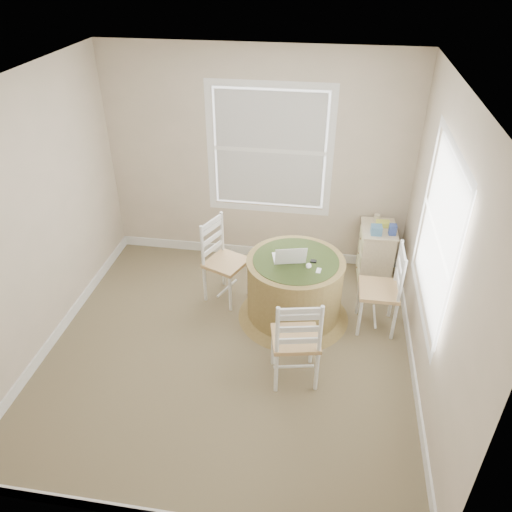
# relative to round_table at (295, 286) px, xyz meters

# --- Properties ---
(room) EXTENTS (3.64, 3.64, 2.64)m
(room) POSITION_rel_round_table_xyz_m (-0.42, -0.47, 0.90)
(room) COLOR #796D4D
(room) RESTS_ON ground
(round_table) EXTENTS (1.20, 1.20, 0.73)m
(round_table) POSITION_rel_round_table_xyz_m (0.00, 0.00, 0.00)
(round_table) COLOR olive
(round_table) RESTS_ON ground
(chair_left) EXTENTS (0.53, 0.54, 0.95)m
(chair_left) POSITION_rel_round_table_xyz_m (-0.78, 0.22, 0.08)
(chair_left) COLOR white
(chair_left) RESTS_ON ground
(chair_near) EXTENTS (0.49, 0.48, 0.95)m
(chair_near) POSITION_rel_round_table_xyz_m (0.09, -0.89, 0.08)
(chair_near) COLOR white
(chair_near) RESTS_ON ground
(chair_right) EXTENTS (0.40, 0.42, 0.95)m
(chair_right) POSITION_rel_round_table_xyz_m (0.86, -0.03, 0.08)
(chair_right) COLOR white
(chair_right) RESTS_ON ground
(laptop) EXTENTS (0.38, 0.35, 0.22)m
(laptop) POSITION_rel_round_table_xyz_m (-0.07, -0.01, 0.36)
(laptop) COLOR white
(laptop) RESTS_ON round_table
(mouse) EXTENTS (0.07, 0.10, 0.03)m
(mouse) POSITION_rel_round_table_xyz_m (0.14, -0.09, 0.34)
(mouse) COLOR white
(mouse) RESTS_ON round_table
(phone) EXTENTS (0.05, 0.09, 0.02)m
(phone) POSITION_rel_round_table_xyz_m (0.24, -0.16, 0.33)
(phone) COLOR #B7BABF
(phone) RESTS_ON round_table
(keys) EXTENTS (0.06, 0.06, 0.02)m
(keys) POSITION_rel_round_table_xyz_m (0.18, -0.00, 0.33)
(keys) COLOR black
(keys) RESTS_ON round_table
(corner_chest) EXTENTS (0.41, 0.54, 0.70)m
(corner_chest) POSITION_rel_round_table_xyz_m (0.88, 0.87, -0.05)
(corner_chest) COLOR beige
(corner_chest) RESTS_ON ground
(tissue_box) EXTENTS (0.12, 0.12, 0.10)m
(tissue_box) POSITION_rel_round_table_xyz_m (0.84, 0.74, 0.35)
(tissue_box) COLOR #5087B7
(tissue_box) RESTS_ON corner_chest
(box_yellow) EXTENTS (0.15, 0.11, 0.06)m
(box_yellow) POSITION_rel_round_table_xyz_m (0.92, 0.92, 0.33)
(box_yellow) COLOR #EAF255
(box_yellow) RESTS_ON corner_chest
(box_blue) EXTENTS (0.08, 0.08, 0.12)m
(box_blue) POSITION_rel_round_table_xyz_m (1.00, 0.76, 0.36)
(box_blue) COLOR #344C9E
(box_blue) RESTS_ON corner_chest
(cup_cream) EXTENTS (0.07, 0.07, 0.09)m
(cup_cream) POSITION_rel_round_table_xyz_m (0.86, 1.01, 0.34)
(cup_cream) COLOR beige
(cup_cream) RESTS_ON corner_chest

